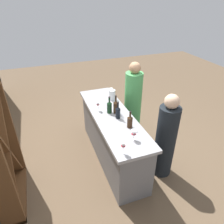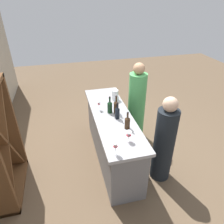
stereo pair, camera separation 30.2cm
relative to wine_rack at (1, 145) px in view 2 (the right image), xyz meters
The scene contains 14 objects.
ground_plane 1.88m from the wine_rack, 79.87° to the right, with size 12.00×12.00×0.00m, color brown.
bar_counter 1.72m from the wine_rack, 79.87° to the right, with size 2.11×0.61×0.91m.
wine_rack is the anchor object (origin of this frame).
wine_bottle_leftmost_amber_brown 1.79m from the wine_rack, 94.27° to the right, with size 0.08×0.08×0.27m.
wine_bottle_second_left_near_black 1.72m from the wine_rack, 84.35° to the right, with size 0.08×0.08×0.28m.
wine_bottle_center_amber_brown 1.77m from the wine_rack, 79.19° to the right, with size 0.08×0.08×0.32m.
wine_bottle_second_right_dark_green 1.68m from the wine_rack, 77.20° to the right, with size 0.08×0.08×0.29m.
wine_glass_near_left 2.11m from the wine_rack, 63.01° to the right, with size 0.07×0.07×0.16m.
wine_glass_near_center 1.76m from the wine_rack, 104.02° to the right, with size 0.08×0.08×0.15m.
wine_glass_near_right 1.57m from the wine_rack, 70.97° to the right, with size 0.06×0.06×0.16m.
wine_glass_far_left 1.60m from the wine_rack, 113.28° to the right, with size 0.07×0.07×0.17m.
water_pitcher 2.01m from the wine_rack, 66.32° to the right, with size 0.12×0.12×0.19m.
person_left_guest 2.42m from the wine_rack, 70.37° to the right, with size 0.40×0.40×1.58m.
person_center_guest 2.34m from the wine_rack, 98.15° to the right, with size 0.34×0.34×1.45m.
Camera 2 is at (-2.83, 0.71, 2.69)m, focal length 33.23 mm.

